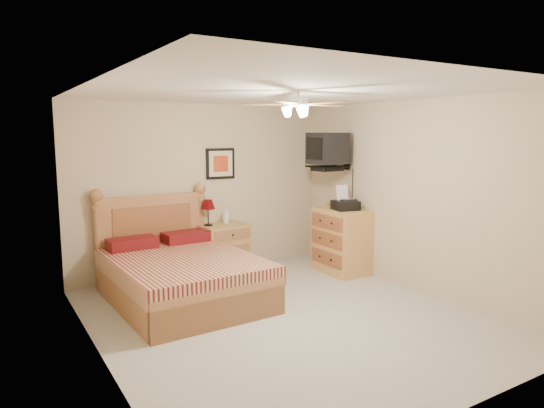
# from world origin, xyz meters

# --- Properties ---
(floor) EXTENTS (4.50, 4.50, 0.00)m
(floor) POSITION_xyz_m (0.00, 0.00, 0.00)
(floor) COLOR #AAA599
(floor) RESTS_ON ground
(ceiling) EXTENTS (4.00, 4.50, 0.04)m
(ceiling) POSITION_xyz_m (0.00, 0.00, 2.50)
(ceiling) COLOR white
(ceiling) RESTS_ON ground
(wall_back) EXTENTS (4.00, 0.04, 2.50)m
(wall_back) POSITION_xyz_m (0.00, 2.25, 1.25)
(wall_back) COLOR #C7B393
(wall_back) RESTS_ON ground
(wall_front) EXTENTS (4.00, 0.04, 2.50)m
(wall_front) POSITION_xyz_m (0.00, -2.25, 1.25)
(wall_front) COLOR #C7B393
(wall_front) RESTS_ON ground
(wall_left) EXTENTS (0.04, 4.50, 2.50)m
(wall_left) POSITION_xyz_m (-2.00, 0.00, 1.25)
(wall_left) COLOR #C7B393
(wall_left) RESTS_ON ground
(wall_right) EXTENTS (0.04, 4.50, 2.50)m
(wall_right) POSITION_xyz_m (2.00, 0.00, 1.25)
(wall_right) COLOR #C7B393
(wall_right) RESTS_ON ground
(bed) EXTENTS (1.67, 2.15, 1.36)m
(bed) POSITION_xyz_m (-0.79, 1.12, 0.68)
(bed) COLOR #A66843
(bed) RESTS_ON ground
(nightstand) EXTENTS (0.72, 0.57, 0.73)m
(nightstand) POSITION_xyz_m (0.19, 2.00, 0.37)
(nightstand) COLOR #B5864A
(nightstand) RESTS_ON ground
(table_lamp) EXTENTS (0.27, 0.27, 0.38)m
(table_lamp) POSITION_xyz_m (-0.03, 2.04, 0.93)
(table_lamp) COLOR #4F0509
(table_lamp) RESTS_ON nightstand
(lotion_bottle) EXTENTS (0.10, 0.10, 0.25)m
(lotion_bottle) POSITION_xyz_m (0.26, 2.05, 0.86)
(lotion_bottle) COLOR silver
(lotion_bottle) RESTS_ON nightstand
(framed_picture) EXTENTS (0.46, 0.04, 0.46)m
(framed_picture) POSITION_xyz_m (0.27, 2.23, 1.62)
(framed_picture) COLOR black
(framed_picture) RESTS_ON wall_back
(dresser) EXTENTS (0.57, 0.82, 0.96)m
(dresser) POSITION_xyz_m (1.73, 1.13, 0.48)
(dresser) COLOR #C68047
(dresser) RESTS_ON ground
(fax_machine) EXTENTS (0.41, 0.42, 0.36)m
(fax_machine) POSITION_xyz_m (1.71, 1.03, 1.14)
(fax_machine) COLOR black
(fax_machine) RESTS_ON dresser
(magazine_lower) EXTENTS (0.18, 0.24, 0.02)m
(magazine_lower) POSITION_xyz_m (1.74, 1.37, 0.97)
(magazine_lower) COLOR beige
(magazine_lower) RESTS_ON dresser
(magazine_upper) EXTENTS (0.24, 0.29, 0.02)m
(magazine_upper) POSITION_xyz_m (1.74, 1.37, 0.99)
(magazine_upper) COLOR gray
(magazine_upper) RESTS_ON magazine_lower
(wall_tv) EXTENTS (0.56, 0.46, 0.58)m
(wall_tv) POSITION_xyz_m (1.75, 1.34, 1.81)
(wall_tv) COLOR black
(wall_tv) RESTS_ON wall_right
(ceiling_fan) EXTENTS (1.14, 1.14, 0.28)m
(ceiling_fan) POSITION_xyz_m (0.00, -0.20, 2.36)
(ceiling_fan) COLOR white
(ceiling_fan) RESTS_ON ceiling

